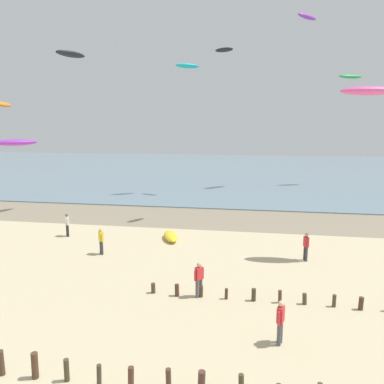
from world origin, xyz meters
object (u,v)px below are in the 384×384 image
object	(u,v)px
person_left_flank	(199,278)
person_far_down_beach	(67,224)
kite_aloft_5	(369,91)
kite_aloft_7	(16,142)
grounded_kite	(171,236)
person_right_flank	(306,246)
person_nearest_camera	(280,321)
person_trailing_behind	(101,240)
kite_aloft_1	(224,50)
kite_aloft_3	(71,54)
kite_aloft_4	(3,104)
kite_aloft_8	(307,17)
kite_aloft_6	(187,66)
kite_aloft_0	(350,76)

from	to	relation	value
person_left_flank	person_far_down_beach	world-z (taller)	same
kite_aloft_5	kite_aloft_7	world-z (taller)	kite_aloft_5
grounded_kite	person_right_flank	bearing A→B (deg)	51.41
person_far_down_beach	kite_aloft_7	distance (m)	6.87
person_nearest_camera	person_trailing_behind	world-z (taller)	same
person_right_flank	person_far_down_beach	world-z (taller)	same
kite_aloft_1	kite_aloft_3	bearing A→B (deg)	-118.17
grounded_kite	person_nearest_camera	bearing A→B (deg)	8.43
person_trailing_behind	kite_aloft_4	distance (m)	26.14
person_left_flank	kite_aloft_7	size ratio (longest dim) A/B	0.66
kite_aloft_8	person_nearest_camera	bearing A→B (deg)	33.64
person_left_flank	grounded_kite	world-z (taller)	person_left_flank
kite_aloft_8	person_far_down_beach	bearing A→B (deg)	4.04
kite_aloft_7	kite_aloft_6	bearing A→B (deg)	25.73
person_left_flank	kite_aloft_4	world-z (taller)	kite_aloft_4
kite_aloft_0	kite_aloft_4	distance (m)	42.76
kite_aloft_4	grounded_kite	bearing A→B (deg)	48.77
person_left_flank	person_far_down_beach	size ratio (longest dim) A/B	1.00
person_left_flank	kite_aloft_6	bearing A→B (deg)	101.30
person_left_flank	person_nearest_camera	bearing A→B (deg)	-43.14
grounded_kite	kite_aloft_0	world-z (taller)	kite_aloft_0
person_trailing_behind	kite_aloft_7	bearing A→B (deg)	175.16
person_left_flank	person_far_down_beach	bearing A→B (deg)	143.63
person_left_flank	kite_aloft_0	xyz separation A→B (m)	(14.65, 36.70, 13.57)
person_nearest_camera	kite_aloft_0	xyz separation A→B (m)	(11.13, 40.00, 13.57)
person_nearest_camera	kite_aloft_4	size ratio (longest dim) A/B	0.51
kite_aloft_0	kite_aloft_3	size ratio (longest dim) A/B	1.12
person_far_down_beach	person_trailing_behind	bearing A→B (deg)	-38.92
person_right_flank	kite_aloft_8	size ratio (longest dim) A/B	0.48
kite_aloft_1	kite_aloft_5	size ratio (longest dim) A/B	0.70
kite_aloft_0	kite_aloft_5	xyz separation A→B (m)	(-5.93, -29.98, -4.51)
person_nearest_camera	person_far_down_beach	size ratio (longest dim) A/B	1.00
person_trailing_behind	kite_aloft_5	distance (m)	18.19
kite_aloft_4	person_left_flank	bearing A→B (deg)	38.76
kite_aloft_3	kite_aloft_8	size ratio (longest dim) A/B	0.85
kite_aloft_1	kite_aloft_6	distance (m)	4.43
person_left_flank	kite_aloft_8	xyz separation A→B (m)	(8.39, 33.71, 20.39)
kite_aloft_6	person_far_down_beach	bearing A→B (deg)	37.91
kite_aloft_0	person_right_flank	bearing A→B (deg)	-130.41
person_trailing_behind	kite_aloft_6	xyz separation A→B (m)	(1.68, 21.58, 13.82)
person_trailing_behind	kite_aloft_0	xyz separation A→B (m)	(21.60, 31.87, 13.57)
kite_aloft_1	kite_aloft_6	size ratio (longest dim) A/B	0.76
person_left_flank	kite_aloft_8	size ratio (longest dim) A/B	0.48
kite_aloft_5	person_nearest_camera	bearing A→B (deg)	-120.92
kite_aloft_8	person_trailing_behind	bearing A→B (deg)	13.16
person_far_down_beach	grounded_kite	size ratio (longest dim) A/B	0.68
person_left_flank	kite_aloft_7	distance (m)	15.00
person_far_down_beach	kite_aloft_0	distance (m)	40.74
person_right_flank	kite_aloft_4	world-z (taller)	kite_aloft_4
person_trailing_behind	kite_aloft_7	world-z (taller)	kite_aloft_7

